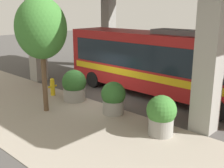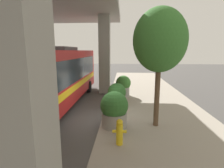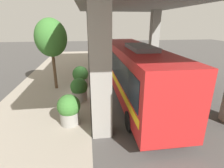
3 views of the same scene
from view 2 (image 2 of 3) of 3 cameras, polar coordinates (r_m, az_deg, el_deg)
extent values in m
plane|color=#474442|center=(9.33, -3.30, -11.58)|extent=(80.00, 80.00, 0.00)
cube|color=gray|center=(9.46, 15.45, -11.60)|extent=(6.00, 40.00, 0.02)
cube|color=gray|center=(14.76, -2.43, 9.39)|extent=(0.90, 0.90, 6.39)
cube|color=gray|center=(2.95, -29.01, 2.53)|extent=(0.90, 0.90, 6.39)
cube|color=gray|center=(17.00, -26.87, 8.44)|extent=(0.90, 0.90, 6.39)
cube|color=#B21E1E|center=(11.61, -17.32, 2.70)|extent=(2.56, 11.99, 3.13)
cube|color=#19232D|center=(11.57, -17.42, 4.54)|extent=(2.60, 11.03, 1.38)
cube|color=yellow|center=(11.71, -17.15, -0.33)|extent=(2.60, 11.39, 0.38)
cube|color=slate|center=(12.63, -15.79, 11.07)|extent=(1.28, 3.00, 0.24)
cylinder|color=black|center=(7.79, -19.47, -12.89)|extent=(0.28, 1.00, 1.00)
cylinder|color=black|center=(15.23, -7.52, -0.86)|extent=(0.28, 1.00, 1.00)
cylinder|color=black|center=(15.87, -16.07, -0.72)|extent=(0.28, 1.00, 1.00)
cylinder|color=gold|center=(6.91, 2.46, -16.16)|extent=(0.26, 0.26, 0.84)
sphere|color=gold|center=(6.70, 2.49, -12.37)|extent=(0.24, 0.24, 0.24)
cylinder|color=gold|center=(6.85, 4.12, -15.25)|extent=(0.15, 0.12, 0.12)
cylinder|color=gold|center=(6.86, 0.82, -15.19)|extent=(0.15, 0.12, 0.12)
cylinder|color=gray|center=(11.16, 1.56, -5.95)|extent=(1.01, 1.01, 0.67)
sphere|color=#2D6028|center=(10.99, 1.58, -2.67)|extent=(1.16, 1.16, 1.16)
sphere|color=orange|center=(11.14, 0.95, -3.43)|extent=(0.35, 0.35, 0.35)
cylinder|color=gray|center=(14.00, 3.68, -2.41)|extent=(0.99, 0.99, 0.72)
sphere|color=#38722D|center=(13.86, 3.71, 0.35)|extent=(1.19, 1.19, 1.19)
sphere|color=#993F8C|center=(13.99, 3.20, -0.33)|extent=(0.34, 0.34, 0.34)
cylinder|color=gray|center=(8.43, 0.74, -11.54)|extent=(1.19, 1.19, 0.70)
sphere|color=#2D6028|center=(8.18, 0.75, -6.96)|extent=(1.31, 1.31, 1.31)
sphere|color=orange|center=(8.37, -0.24, -7.94)|extent=(0.42, 0.42, 0.42)
cylinder|color=brown|center=(8.38, 14.53, -2.66)|extent=(0.24, 0.24, 3.30)
ellipsoid|color=#38722D|center=(8.18, 15.32, 13.63)|extent=(2.36, 2.36, 2.83)
camera|label=1|loc=(21.24, 29.10, 13.11)|focal=45.00mm
camera|label=3|loc=(21.98, 0.96, 14.68)|focal=28.00mm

